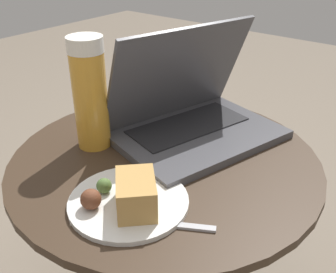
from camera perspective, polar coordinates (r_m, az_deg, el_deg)
The scene contains 6 objects.
table at distance 0.91m, azimuth -0.44°, elevation -10.76°, with size 0.65×0.65×0.51m.
napkin at distance 0.71m, azimuth -6.17°, elevation -9.28°, with size 0.20×0.17×0.00m.
laptop at distance 0.89m, azimuth 3.41°, elevation 3.22°, with size 0.41×0.34×0.25m.
beer_glass at distance 0.84m, azimuth -11.26°, elevation 6.12°, with size 0.07×0.07×0.24m.
snack_plate at distance 0.68m, azimuth -5.69°, elevation -8.84°, with size 0.21×0.21×0.07m.
fork at distance 0.66m, azimuth -3.01°, elevation -12.32°, with size 0.11×0.18×0.00m.
Camera 1 is at (-0.55, -0.44, 0.94)m, focal length 42.00 mm.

